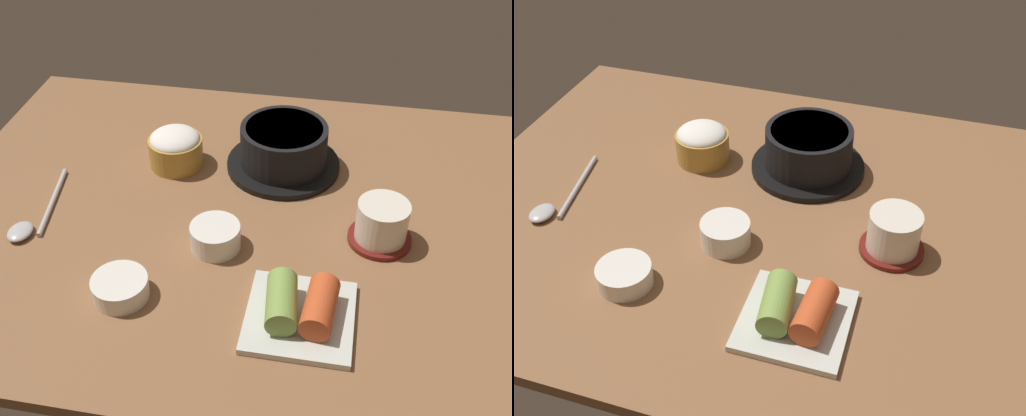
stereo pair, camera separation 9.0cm
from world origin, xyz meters
TOP-DOWN VIEW (x-y plane):
  - dining_table at (0.00, 0.00)cm, footprint 100.00×76.00cm
  - stone_pot at (3.96, 13.58)cm, footprint 19.36×19.36cm
  - rice_bowl at (-14.35, 11.20)cm, footprint 9.25×9.25cm
  - tea_cup_with_saucer at (20.83, -2.64)cm, footprint 9.48×9.48cm
  - banchan_cup_center at (-2.91, -8.26)cm, footprint 7.41×7.41cm
  - kimchi_plate at (11.04, -20.08)cm, footprint 14.04×14.04cm
  - side_bowl_near at (-13.30, -20.11)cm, footprint 7.69×7.69cm
  - spoon at (-31.97, -8.32)cm, footprint 5.11×18.80cm

SIDE VIEW (x-z plane):
  - dining_table at x=0.00cm, z-range 0.00..2.00cm
  - spoon at x=-31.97cm, z-range 1.94..3.29cm
  - side_bowl_near at x=-13.30cm, z-range 2.12..5.14cm
  - kimchi_plate at x=11.04cm, z-range 1.45..6.50cm
  - banchan_cup_center at x=-2.91cm, z-range 2.13..6.00cm
  - tea_cup_with_saucer at x=20.83cm, z-range 1.95..8.71cm
  - rice_bowl at x=-14.35cm, z-range 2.08..8.77cm
  - stone_pot at x=3.96cm, z-range 1.88..9.84cm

